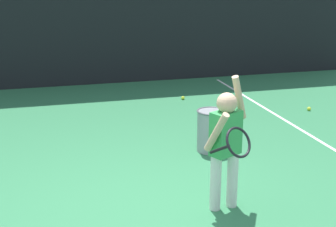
# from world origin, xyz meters

# --- Properties ---
(ground_plane) EXTENTS (20.00, 20.00, 0.00)m
(ground_plane) POSITION_xyz_m (0.00, 0.00, 0.00)
(ground_plane) COLOR #2D7247
(tennis_player) EXTENTS (0.52, 0.79, 1.35)m
(tennis_player) POSITION_xyz_m (0.82, -0.07, 0.73)
(tennis_player) COLOR silver
(tennis_player) RESTS_ON ground
(ball_hopper) EXTENTS (0.38, 0.38, 0.56)m
(ball_hopper) POSITION_xyz_m (1.25, 1.49, 0.29)
(ball_hopper) COLOR gray
(ball_hopper) RESTS_ON ground
(tennis_ball_0) EXTENTS (0.07, 0.07, 0.07)m
(tennis_ball_0) POSITION_xyz_m (1.65, 4.08, 0.03)
(tennis_ball_0) COLOR #CCE033
(tennis_ball_0) RESTS_ON ground
(tennis_ball_2) EXTENTS (0.07, 0.07, 0.07)m
(tennis_ball_2) POSITION_xyz_m (3.53, 2.82, 0.03)
(tennis_ball_2) COLOR #CCE033
(tennis_ball_2) RESTS_ON ground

